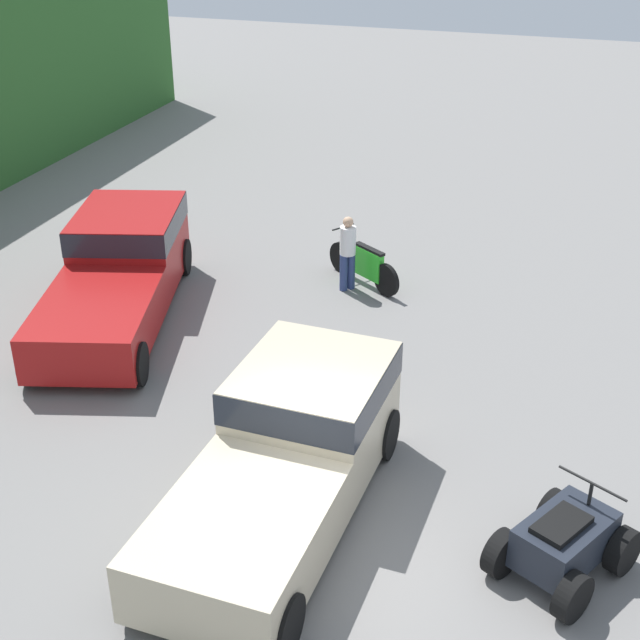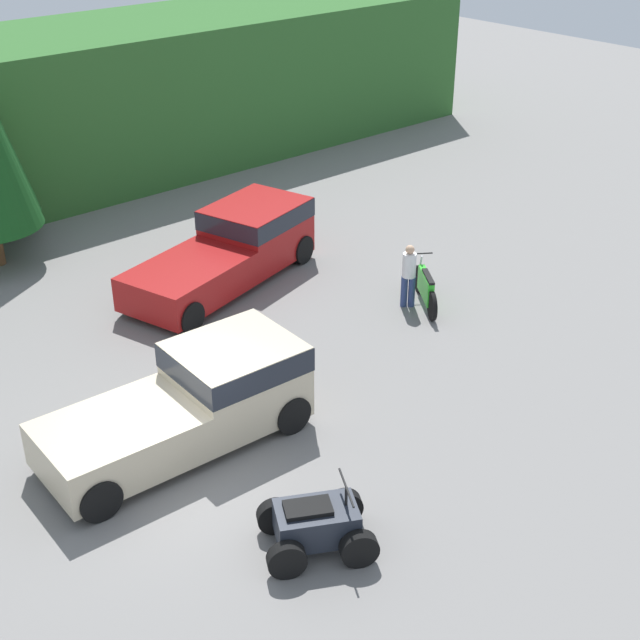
{
  "view_description": "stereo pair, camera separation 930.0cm",
  "coord_description": "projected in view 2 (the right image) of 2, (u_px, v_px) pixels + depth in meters",
  "views": [
    {
      "loc": [
        -8.93,
        -2.82,
        8.38
      ],
      "look_at": [
        4.58,
        1.52,
        0.95
      ],
      "focal_mm": 50.0,
      "sensor_mm": 36.0,
      "label": 1
    },
    {
      "loc": [
        -6.84,
        -11.65,
        10.45
      ],
      "look_at": [
        4.58,
        1.52,
        0.95
      ],
      "focal_mm": 50.0,
      "sensor_mm": 36.0,
      "label": 2
    }
  ],
  "objects": [
    {
      "name": "pickup_truck_second",
      "position": [
        197.0,
        398.0,
        17.13
      ],
      "size": [
        5.27,
        2.38,
        1.78
      ],
      "rotation": [
        0.0,
        0.0,
        -0.04
      ],
      "color": "beige",
      "rests_on": "ground_plane"
    },
    {
      "name": "pickup_truck_red",
      "position": [
        234.0,
        246.0,
        23.47
      ],
      "size": [
        6.12,
        3.59,
        1.78
      ],
      "rotation": [
        0.0,
        0.0,
        0.28
      ],
      "color": "maroon",
      "rests_on": "ground_plane"
    },
    {
      "name": "dirt_bike",
      "position": [
        426.0,
        288.0,
        22.32
      ],
      "size": [
        1.34,
        1.9,
        1.12
      ],
      "rotation": [
        0.0,
        0.0,
        0.97
      ],
      "color": "black",
      "rests_on": "ground_plane"
    },
    {
      "name": "quad_atv",
      "position": [
        316.0,
        525.0,
        14.64
      ],
      "size": [
        2.22,
        2.0,
        1.2
      ],
      "rotation": [
        0.0,
        0.0,
        -0.5
      ],
      "color": "black",
      "rests_on": "ground_plane"
    },
    {
      "name": "rider_person",
      "position": [
        409.0,
        273.0,
        22.06
      ],
      "size": [
        0.49,
        0.49,
        1.67
      ],
      "rotation": [
        0.0,
        0.0,
        0.84
      ],
      "color": "navy",
      "rests_on": "ground_plane"
    },
    {
      "name": "ground_plane",
      "position": [
        189.0,
        470.0,
        16.66
      ],
      "size": [
        80.0,
        80.0,
        0.0
      ],
      "primitive_type": "plane",
      "color": "slate"
    }
  ]
}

